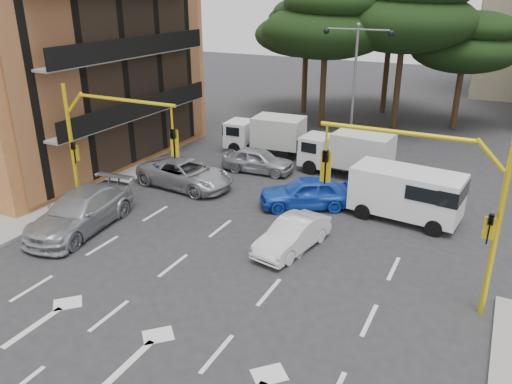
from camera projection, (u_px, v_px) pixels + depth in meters
ground at (219, 278)px, 17.99m from camera, size 120.00×120.00×0.00m
median_strip at (349, 154)px, 31.21m from camera, size 1.40×6.00×0.15m
apartment_orange at (23, 41)px, 29.48m from camera, size 15.19×16.15×13.70m
pine_left_near at (327, 21)px, 34.94m from camera, size 9.15×9.15×10.23m
pine_center at (406, 11)px, 34.26m from camera, size 9.98×9.98×11.16m
pine_left_far at (307, 27)px, 39.76m from camera, size 8.32×8.32×9.30m
pine_right at (466, 42)px, 35.04m from camera, size 7.49×7.49×8.37m
pine_back at (392, 17)px, 39.49m from camera, size 9.15×9.15×10.23m
signal_mast_right at (439, 192)px, 15.35m from camera, size 5.79×0.37×6.00m
signal_mast_left at (101, 137)px, 21.00m from camera, size 5.79×0.37×6.00m
street_lamp_center at (355, 67)px, 29.19m from camera, size 4.16×0.36×7.77m
car_white_hatch at (292, 235)px, 19.76m from camera, size 2.06×4.07×1.28m
car_blue_compact at (307, 192)px, 23.59m from camera, size 4.74×3.75×1.51m
car_silver_wagon at (81, 211)px, 21.42m from camera, size 2.94×5.89×1.64m
car_silver_cross_a at (185, 174)px, 26.07m from camera, size 5.45×2.90×1.46m
car_silver_cross_b at (258, 160)px, 28.23m from camera, size 4.19×1.95×1.39m
van_white at (406, 195)px, 22.21m from camera, size 4.92×2.63×2.36m
box_truck_a at (265, 135)px, 31.15m from camera, size 5.11×2.43×2.45m
box_truck_b at (346, 153)px, 27.58m from camera, size 5.26×2.54×2.51m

